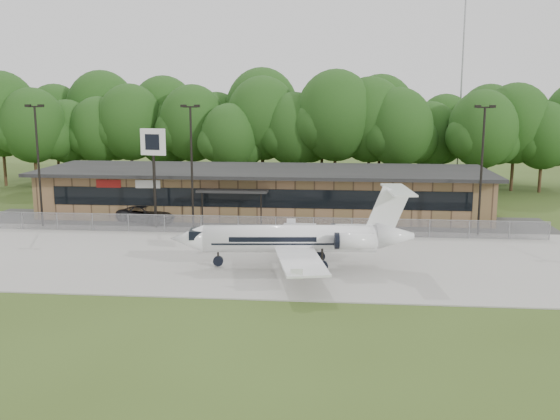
# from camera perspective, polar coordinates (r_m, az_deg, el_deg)

# --- Properties ---
(ground) EXTENTS (160.00, 160.00, 0.00)m
(ground) POSITION_cam_1_polar(r_m,az_deg,el_deg) (35.51, -6.13, -7.59)
(ground) COLOR #37491A
(ground) RESTS_ON ground
(apron) EXTENTS (64.00, 18.00, 0.08)m
(apron) POSITION_cam_1_polar(r_m,az_deg,el_deg) (43.05, -4.01, -4.27)
(apron) COLOR #9E9B93
(apron) RESTS_ON ground
(parking_lot) EXTENTS (50.00, 9.00, 0.06)m
(parking_lot) POSITION_cam_1_polar(r_m,az_deg,el_deg) (54.13, -2.04, -1.21)
(parking_lot) COLOR #383835
(parking_lot) RESTS_ON ground
(terminal) EXTENTS (41.00, 11.65, 4.30)m
(terminal) POSITION_cam_1_polar(r_m,az_deg,el_deg) (58.09, -1.49, 1.75)
(terminal) COLOR #846142
(terminal) RESTS_ON ground
(fence) EXTENTS (46.00, 0.04, 1.52)m
(fence) POSITION_cam_1_polar(r_m,az_deg,el_deg) (49.62, -2.71, -1.41)
(fence) COLOR gray
(fence) RESTS_ON ground
(treeline) EXTENTS (72.00, 12.00, 15.00)m
(treeline) POSITION_cam_1_polar(r_m,az_deg,el_deg) (75.46, 0.15, 7.82)
(treeline) COLOR #173D13
(treeline) RESTS_ON ground
(radio_mast) EXTENTS (0.20, 0.20, 25.00)m
(radio_mast) POSITION_cam_1_polar(r_m,az_deg,el_deg) (82.47, 16.26, 11.11)
(radio_mast) COLOR gray
(radio_mast) RESTS_ON ground
(light_pole_left) EXTENTS (1.55, 0.30, 10.23)m
(light_pole_left) POSITION_cam_1_polar(r_m,az_deg,el_deg) (55.69, -21.26, 4.61)
(light_pole_left) COLOR black
(light_pole_left) RESTS_ON ground
(light_pole_mid) EXTENTS (1.55, 0.30, 10.23)m
(light_pole_mid) POSITION_cam_1_polar(r_m,az_deg,el_deg) (51.22, -8.09, 4.76)
(light_pole_mid) COLOR black
(light_pole_mid) RESTS_ON ground
(light_pole_right) EXTENTS (1.55, 0.30, 10.23)m
(light_pole_right) POSITION_cam_1_polar(r_m,az_deg,el_deg) (51.04, 17.99, 4.34)
(light_pole_right) COLOR black
(light_pole_right) RESTS_ON ground
(business_jet) EXTENTS (15.72, 14.03, 5.29)m
(business_jet) POSITION_cam_1_polar(r_m,az_deg,el_deg) (39.89, 1.74, -2.70)
(business_jet) COLOR white
(business_jet) RESTS_ON ground
(suv) EXTENTS (5.88, 4.41, 1.48)m
(suv) POSITION_cam_1_polar(r_m,az_deg,el_deg) (55.62, -12.14, -0.37)
(suv) COLOR #29292B
(suv) RESTS_ON ground
(pole_sign) EXTENTS (2.18, 0.69, 8.29)m
(pole_sign) POSITION_cam_1_polar(r_m,az_deg,el_deg) (52.32, -11.51, 5.18)
(pole_sign) COLOR black
(pole_sign) RESTS_ON ground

